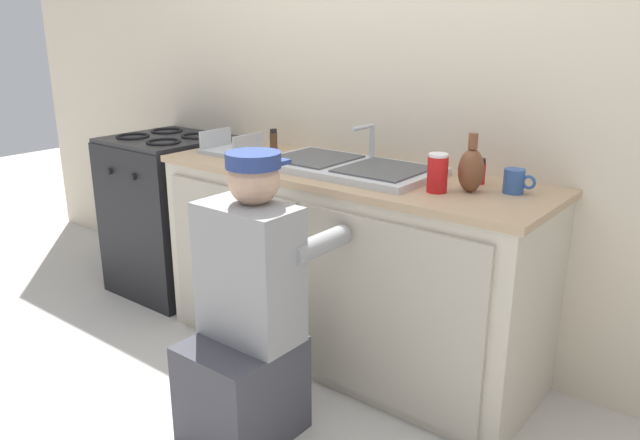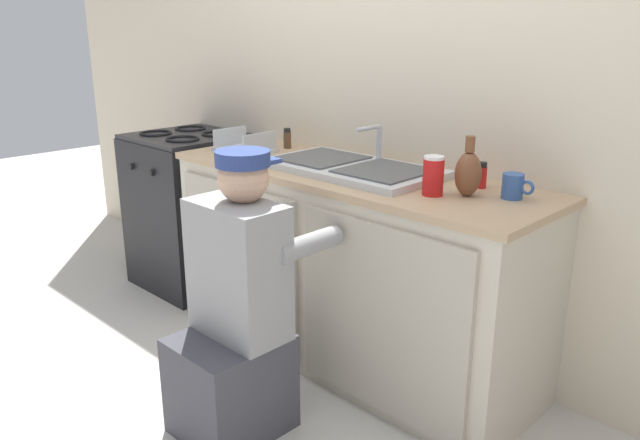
{
  "view_description": "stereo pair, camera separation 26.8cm",
  "coord_description": "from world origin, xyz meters",
  "views": [
    {
      "loc": [
        1.59,
        -1.91,
        1.54
      ],
      "look_at": [
        0.0,
        0.1,
        0.73
      ],
      "focal_mm": 35.0,
      "sensor_mm": 36.0,
      "label": 1
    },
    {
      "loc": [
        1.79,
        -1.73,
        1.54
      ],
      "look_at": [
        0.0,
        0.1,
        0.73
      ],
      "focal_mm": 35.0,
      "sensor_mm": 36.0,
      "label": 2
    }
  ],
  "objects": [
    {
      "name": "spice_bottle_red",
      "position": [
        0.56,
        0.44,
        0.96
      ],
      "size": [
        0.04,
        0.04,
        0.1
      ],
      "color": "red",
      "rests_on": "countertop"
    },
    {
      "name": "countertop",
      "position": [
        0.0,
        0.3,
        0.89
      ],
      "size": [
        1.85,
        0.62,
        0.03
      ],
      "primitive_type": "cube",
      "color": "tan",
      "rests_on": "counter_cabinet"
    },
    {
      "name": "counter_cabinet",
      "position": [
        0.0,
        0.29,
        0.44
      ],
      "size": [
        1.81,
        0.62,
        0.88
      ],
      "color": "beige",
      "rests_on": "ground_plane"
    },
    {
      "name": "spice_bottle_pepper",
      "position": [
        -0.6,
        0.47,
        0.96
      ],
      "size": [
        0.04,
        0.04,
        0.1
      ],
      "color": "#513823",
      "rests_on": "countertop"
    },
    {
      "name": "back_wall",
      "position": [
        0.0,
        0.65,
        1.25
      ],
      "size": [
        6.0,
        0.1,
        2.5
      ],
      "primitive_type": "cube",
      "color": "beige",
      "rests_on": "ground_plane"
    },
    {
      "name": "sink_double_basin",
      "position": [
        0.0,
        0.3,
        0.93
      ],
      "size": [
        0.8,
        0.44,
        0.19
      ],
      "color": "silver",
      "rests_on": "countertop"
    },
    {
      "name": "stove_range",
      "position": [
        -1.28,
        0.3,
        0.46
      ],
      "size": [
        0.61,
        0.62,
        0.93
      ],
      "color": "black",
      "rests_on": "ground_plane"
    },
    {
      "name": "coffee_mug",
      "position": [
        0.73,
        0.39,
        0.96
      ],
      "size": [
        0.13,
        0.08,
        0.09
      ],
      "color": "#335699",
      "rests_on": "countertop"
    },
    {
      "name": "soda_cup_red",
      "position": [
        0.49,
        0.22,
        0.98
      ],
      "size": [
        0.08,
        0.08,
        0.15
      ],
      "color": "red",
      "rests_on": "countertop"
    },
    {
      "name": "dish_rack_tray",
      "position": [
        -0.69,
        0.25,
        0.93
      ],
      "size": [
        0.28,
        0.22,
        0.11
      ],
      "color": "#B2B7BC",
      "rests_on": "countertop"
    },
    {
      "name": "vase_decorative",
      "position": [
        0.59,
        0.3,
        1.0
      ],
      "size": [
        0.1,
        0.1,
        0.23
      ],
      "color": "brown",
      "rests_on": "countertop"
    },
    {
      "name": "plumber_person",
      "position": [
        0.06,
        -0.42,
        0.46
      ],
      "size": [
        0.42,
        0.61,
        1.1
      ],
      "color": "#3F3F47",
      "rests_on": "ground_plane"
    },
    {
      "name": "ground_plane",
      "position": [
        0.0,
        0.0,
        0.0
      ],
      "size": [
        12.0,
        12.0,
        0.0
      ],
      "primitive_type": "plane",
      "color": "beige"
    }
  ]
}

